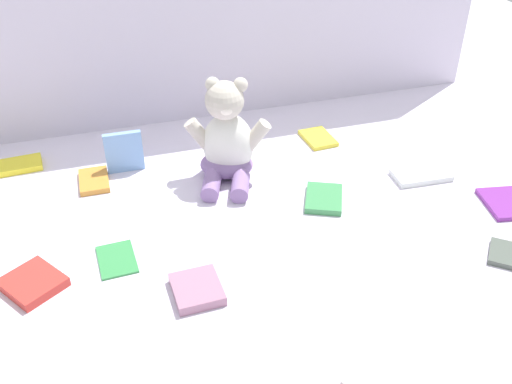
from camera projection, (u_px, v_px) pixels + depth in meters
name	position (u px, v px, depth m)	size (l,w,h in m)	color
ground_plane	(242.00, 205.00, 1.32)	(3.20, 3.20, 0.00)	silver
teddy_bear	(228.00, 142.00, 1.37)	(0.21, 0.21, 0.25)	white
book_case_0	(318.00, 138.00, 1.56)	(0.07, 0.10, 0.01)	yellow
book_case_1	(507.00, 203.00, 1.31)	(0.10, 0.12, 0.01)	#7D2B92
book_case_2	(124.00, 152.00, 1.41)	(0.09, 0.01, 0.10)	#79A6DF
book_case_3	(421.00, 175.00, 1.41)	(0.07, 0.14, 0.01)	white
book_case_4	(324.00, 198.00, 1.32)	(0.08, 0.11, 0.01)	#3F9152
book_case_5	(17.00, 166.00, 1.44)	(0.07, 0.12, 0.02)	yellow
book_case_6	(117.00, 259.00, 1.16)	(0.07, 0.10, 0.01)	#37904A
book_case_7	(94.00, 181.00, 1.39)	(0.07, 0.11, 0.01)	orange
book_case_9	(197.00, 289.00, 1.08)	(0.09, 0.10, 0.02)	#A6708C
book_case_12	(33.00, 283.00, 1.09)	(0.09, 0.10, 0.02)	red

